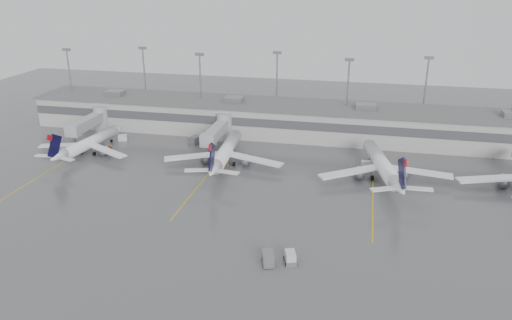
% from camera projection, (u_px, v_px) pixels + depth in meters
% --- Properties ---
extents(ground, '(260.00, 260.00, 0.00)m').
position_uv_depth(ground, '(262.00, 243.00, 80.83)').
color(ground, '#4C4C4E').
rests_on(ground, ground).
extents(terminal, '(152.00, 17.00, 9.45)m').
position_uv_depth(terminal, '(307.00, 120.00, 132.24)').
color(terminal, '#B5B5AF').
rests_on(terminal, ground).
extents(light_masts, '(142.40, 8.00, 20.60)m').
position_uv_depth(light_masts, '(311.00, 86.00, 134.70)').
color(light_masts, gray).
rests_on(light_masts, ground).
extents(jet_bridge_left, '(4.00, 17.20, 7.00)m').
position_uv_depth(jet_bridge_left, '(93.00, 121.00, 132.41)').
color(jet_bridge_left, gray).
rests_on(jet_bridge_left, ground).
extents(jet_bridge_right, '(4.00, 17.20, 7.00)m').
position_uv_depth(jet_bridge_right, '(220.00, 130.00, 125.32)').
color(jet_bridge_right, gray).
rests_on(jet_bridge_right, ground).
extents(stand_markings, '(105.25, 40.00, 0.01)m').
position_uv_depth(stand_markings, '(286.00, 185.00, 102.72)').
color(stand_markings, gold).
rests_on(stand_markings, ground).
extents(jet_far_left, '(23.94, 26.97, 8.74)m').
position_uv_depth(jet_far_left, '(88.00, 143.00, 119.09)').
color(jet_far_left, white).
rests_on(jet_far_left, ground).
extents(jet_mid_left, '(27.14, 30.50, 9.86)m').
position_uv_depth(jet_mid_left, '(225.00, 152.00, 112.30)').
color(jet_mid_left, white).
rests_on(jet_mid_left, ground).
extents(jet_mid_right, '(27.35, 31.02, 10.19)m').
position_uv_depth(jet_mid_right, '(383.00, 165.00, 104.38)').
color(jet_mid_right, white).
rests_on(jet_mid_right, ground).
extents(baggage_tug, '(2.44, 3.10, 1.76)m').
position_uv_depth(baggage_tug, '(290.00, 258.00, 75.29)').
color(baggage_tug, silver).
rests_on(baggage_tug, ground).
extents(baggage_cart, '(2.45, 3.27, 1.87)m').
position_uv_depth(baggage_cart, '(268.00, 258.00, 74.74)').
color(baggage_cart, slate).
rests_on(baggage_cart, ground).
extents(gse_uld_a, '(2.54, 2.10, 1.55)m').
position_uv_depth(gse_uld_a, '(123.00, 138.00, 129.30)').
color(gse_uld_a, silver).
rests_on(gse_uld_a, ground).
extents(gse_uld_b, '(2.75, 2.34, 1.65)m').
position_uv_depth(gse_uld_b, '(226.00, 152.00, 119.12)').
color(gse_uld_b, silver).
rests_on(gse_uld_b, ground).
extents(gse_uld_c, '(2.36, 1.70, 1.56)m').
position_uv_depth(gse_uld_c, '(366.00, 164.00, 111.49)').
color(gse_uld_c, silver).
rests_on(gse_uld_c, ground).
extents(gse_loader, '(2.82, 3.61, 1.98)m').
position_uv_depth(gse_loader, '(195.00, 140.00, 126.80)').
color(gse_loader, slate).
rests_on(gse_loader, ground).
extents(cone_a, '(0.45, 0.45, 0.72)m').
position_uv_depth(cone_a, '(111.00, 145.00, 125.22)').
color(cone_a, '#E35304').
rests_on(cone_a, ground).
extents(cone_b, '(0.46, 0.46, 0.74)m').
position_uv_depth(cone_b, '(228.00, 164.00, 112.80)').
color(cone_b, '#E35304').
rests_on(cone_b, ground).
extents(cone_c, '(0.40, 0.40, 0.64)m').
position_uv_depth(cone_c, '(362.00, 176.00, 106.43)').
color(cone_c, '#E35304').
rests_on(cone_c, ground).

